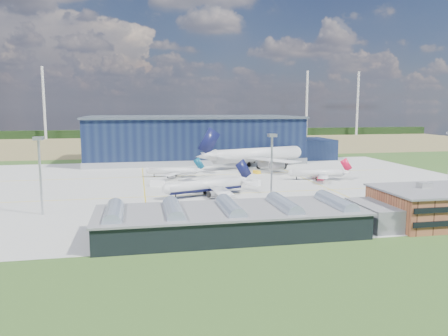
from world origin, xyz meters
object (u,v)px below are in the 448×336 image
gse_van_a (157,183)px  car_b (371,212)px  light_mast_center (272,157)px  light_mast_west (40,163)px  gse_tug_a (184,189)px  gse_van_b (254,182)px  hangar (197,140)px  airliner_red (317,169)px  gse_cart_b (248,182)px  gse_cart_a (250,182)px  airliner_navy (205,179)px  airliner_widebody (257,148)px  airliner_regional (173,168)px  gse_tug_c (257,172)px

gse_van_a → car_b: bearing=-118.4°
light_mast_center → car_b: bearing=-35.6°
light_mast_west → gse_tug_a: size_ratio=6.59×
gse_tug_a → gse_van_b: gse_van_b is taller
hangar → airliner_red: bearing=-63.4°
light_mast_west → gse_tug_a: bearing=33.7°
light_mast_center → gse_cart_b: (2.16, 38.68, -14.78)m
gse_cart_a → light_mast_west: bearing=-132.8°
gse_tug_a → gse_van_a: (-9.33, 10.29, 0.48)m
light_mast_west → gse_van_b: bearing=25.3°
hangar → light_mast_center: hangar is taller
light_mast_center → gse_tug_a: (-25.38, 29.71, -14.71)m
light_mast_west → hangar: bearing=63.3°
hangar → airliner_navy: size_ratio=3.97×
light_mast_west → airliner_widebody: bearing=43.7°
airliner_red → airliner_regional: bearing=-7.1°
light_mast_center → gse_van_b: 37.83m
light_mast_west → light_mast_center: size_ratio=1.00×
light_mast_west → light_mast_center: bearing=0.0°
light_mast_west → gse_cart_a: 84.44m
airliner_regional → airliner_red: bearing=176.5°
airliner_red → gse_van_b: airliner_red is taller
light_mast_west → car_b: light_mast_west is taller
gse_tug_a → gse_cart_a: (28.60, 9.65, -0.10)m
light_mast_west → airliner_regional: bearing=55.0°
car_b → airliner_widebody: bearing=-18.1°
hangar → airliner_navy: 107.59m
gse_van_b → hangar: bearing=53.8°
gse_tug_a → gse_cart_b: (27.54, 8.97, -0.07)m
hangar → airliner_widebody: bearing=-56.9°
gse_tug_a → gse_tug_c: bearing=27.2°
light_mast_center → airliner_red: size_ratio=0.81×
hangar → light_mast_west: size_ratio=6.30×
gse_tug_a → gse_cart_b: gse_tug_a is taller
airliner_widebody → gse_cart_b: airliner_widebody is taller
airliner_red → gse_tug_c: 30.64m
airliner_regional → gse_tug_a: (1.50, -31.95, -3.70)m
gse_van_a → light_mast_west: bearing=154.3°
airliner_red → airliner_widebody: bearing=-60.0°
airliner_navy → gse_tug_a: (-6.53, 11.71, -5.23)m
airliner_red → gse_tug_c: airliner_red is taller
light_mast_center → airliner_regional: bearing=113.6°
gse_tug_a → airliner_red: bearing=-2.8°
airliner_navy → gse_cart_a: size_ratio=12.57×
gse_tug_a → gse_van_a: bearing=117.3°
gse_van_a → gse_tug_c: 53.67m
airliner_red → airliner_regional: (-60.87, 19.25, -0.22)m
gse_van_b → gse_cart_b: 4.12m
gse_cart_b → airliner_widebody: bearing=10.1°
hangar → airliner_navy: hangar is taller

